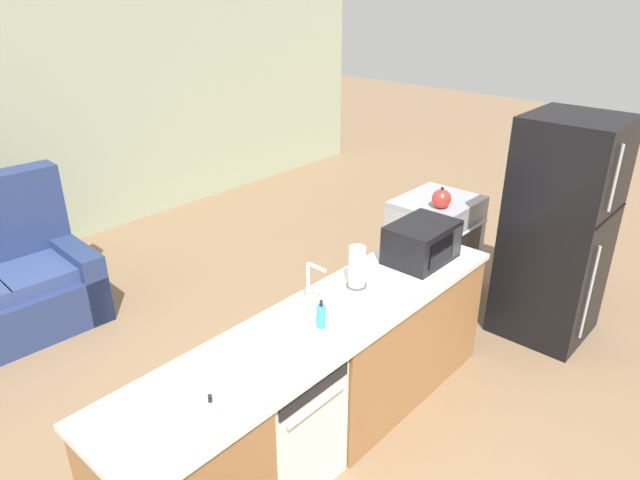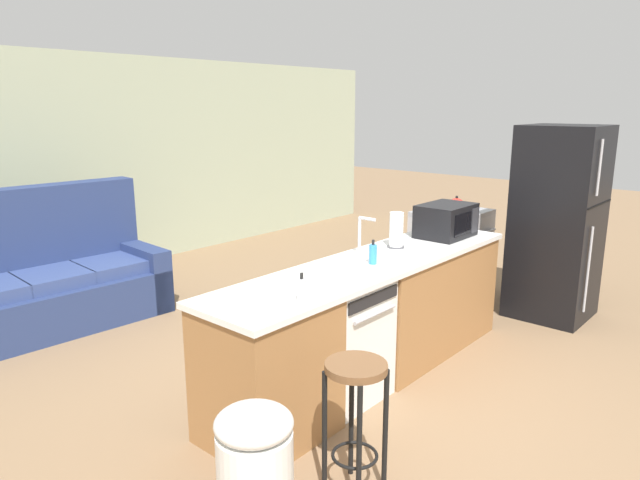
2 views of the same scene
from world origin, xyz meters
TOP-DOWN VIEW (x-y plane):
  - ground_plane at (0.00, 0.00)m, footprint 24.00×24.00m
  - wall_back at (0.30, 4.20)m, footprint 10.00×0.06m
  - kitchen_counter at (0.24, 0.00)m, footprint 2.94×0.66m
  - dishwasher at (-0.25, -0.00)m, footprint 0.58×0.61m
  - stove_range at (2.35, 0.55)m, footprint 0.76×0.68m
  - refrigerator at (2.35, -0.55)m, footprint 0.72×0.73m
  - microwave at (1.20, -0.00)m, footprint 0.50×0.37m
  - sink_faucet at (0.20, 0.16)m, footprint 0.07×0.18m
  - paper_towel_roll at (0.59, 0.10)m, footprint 0.14×0.14m
  - soap_bottle at (0.08, -0.04)m, footprint 0.06×0.06m
  - dish_soap_bottle at (-0.84, -0.21)m, footprint 0.06×0.06m
  - kettle at (2.18, 0.42)m, footprint 0.21×0.17m
  - bar_stool at (-1.00, -0.73)m, footprint 0.32×0.32m
  - couch at (-0.98, 2.91)m, footprint 2.05×1.01m

SIDE VIEW (x-z plane):
  - ground_plane at x=0.00m, z-range 0.00..0.00m
  - couch at x=-0.98m, z-range -0.24..1.03m
  - kitchen_counter at x=0.24m, z-range -0.03..0.87m
  - dishwasher at x=-0.25m, z-range 0.00..0.84m
  - stove_range at x=2.35m, z-range 0.00..0.90m
  - bar_stool at x=-1.00m, z-range 0.17..0.91m
  - refrigerator at x=2.35m, z-range 0.00..1.83m
  - soap_bottle at x=0.08m, z-range 0.88..1.06m
  - dish_soap_bottle at x=-0.84m, z-range 0.88..1.06m
  - kettle at x=2.18m, z-range 0.89..1.08m
  - sink_faucet at x=0.20m, z-range 0.88..1.18m
  - paper_towel_roll at x=0.59m, z-range 0.90..1.18m
  - microwave at x=1.20m, z-range 0.90..1.18m
  - wall_back at x=0.30m, z-range 0.00..2.60m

